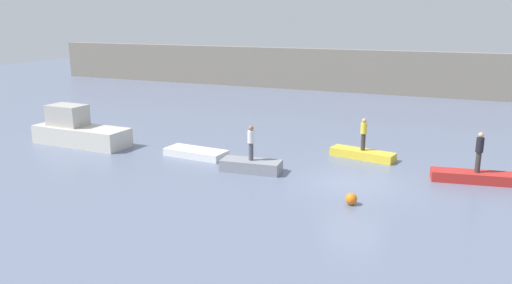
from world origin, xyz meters
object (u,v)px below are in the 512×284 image
(motorboat, at_px, (78,131))
(person_yellow_shirt, at_px, (364,133))
(mooring_buoy, at_px, (351,199))
(person_white_shirt, at_px, (251,141))
(rowboat_white, at_px, (196,153))
(rowboat_grey, at_px, (251,166))
(rowboat_red, at_px, (476,177))
(rowboat_yellow, at_px, (362,154))
(person_dark_shirt, at_px, (479,150))

(motorboat, xyz_separation_m, person_yellow_shirt, (15.26, 3.45, 0.57))
(motorboat, relative_size, mooring_buoy, 12.30)
(person_white_shirt, bearing_deg, rowboat_white, 161.20)
(rowboat_grey, bearing_deg, rowboat_white, 155.77)
(rowboat_grey, xyz_separation_m, mooring_buoy, (5.23, -2.34, -0.04))
(rowboat_red, relative_size, mooring_buoy, 8.12)
(rowboat_grey, bearing_deg, mooring_buoy, -29.57)
(rowboat_red, xyz_separation_m, person_yellow_shirt, (-5.33, 1.83, 1.11))
(rowboat_red, distance_m, person_white_shirt, 10.01)
(rowboat_white, xyz_separation_m, rowboat_yellow, (7.94, 3.06, 0.02))
(rowboat_white, distance_m, person_white_shirt, 4.07)
(person_white_shirt, distance_m, mooring_buoy, 5.86)
(person_white_shirt, xyz_separation_m, mooring_buoy, (5.23, -2.34, -1.23))
(rowboat_white, bearing_deg, rowboat_red, 9.92)
(rowboat_yellow, distance_m, rowboat_red, 5.63)
(motorboat, height_order, rowboat_grey, motorboat)
(person_dark_shirt, bearing_deg, rowboat_white, -174.68)
(rowboat_red, bearing_deg, motorboat, 175.16)
(rowboat_white, relative_size, rowboat_red, 0.86)
(motorboat, height_order, rowboat_white, motorboat)
(person_yellow_shirt, bearing_deg, person_dark_shirt, -18.92)
(motorboat, xyz_separation_m, rowboat_white, (7.31, 0.39, -0.58))
(rowboat_yellow, height_order, mooring_buoy, mooring_buoy)
(motorboat, height_order, mooring_buoy, motorboat)
(motorboat, distance_m, person_white_shirt, 11.03)
(motorboat, xyz_separation_m, mooring_buoy, (16.20, -3.20, -0.54))
(rowboat_grey, xyz_separation_m, person_dark_shirt, (9.62, 2.48, 1.17))
(person_yellow_shirt, relative_size, mooring_buoy, 3.57)
(person_yellow_shirt, distance_m, mooring_buoy, 6.81)
(rowboat_red, xyz_separation_m, mooring_buoy, (-4.39, -4.83, 0.01))
(rowboat_grey, height_order, person_dark_shirt, person_dark_shirt)
(person_dark_shirt, bearing_deg, person_white_shirt, -165.54)
(person_white_shirt, bearing_deg, rowboat_yellow, 45.13)
(rowboat_grey, bearing_deg, person_dark_shirt, 9.04)
(motorboat, distance_m, person_yellow_shirt, 15.65)
(rowboat_white, distance_m, rowboat_yellow, 8.51)
(motorboat, relative_size, rowboat_grey, 2.05)
(rowboat_white, distance_m, rowboat_red, 13.33)
(person_white_shirt, relative_size, person_dark_shirt, 0.92)
(rowboat_grey, relative_size, person_white_shirt, 1.69)
(rowboat_grey, distance_m, person_dark_shirt, 10.00)
(rowboat_grey, relative_size, rowboat_red, 0.74)
(rowboat_yellow, height_order, rowboat_red, rowboat_red)
(person_white_shirt, xyz_separation_m, person_yellow_shirt, (4.29, 4.31, -0.13))
(person_white_shirt, height_order, person_yellow_shirt, person_white_shirt)
(rowboat_white, height_order, rowboat_red, rowboat_red)
(person_dark_shirt, bearing_deg, rowboat_grey, -165.54)
(rowboat_grey, xyz_separation_m, person_yellow_shirt, (4.29, 4.31, 1.06))
(rowboat_white, bearing_deg, motorboat, -172.33)
(person_yellow_shirt, bearing_deg, person_white_shirt, -134.87)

